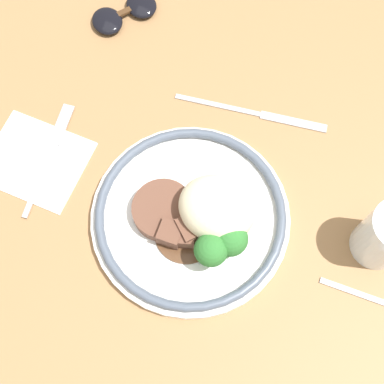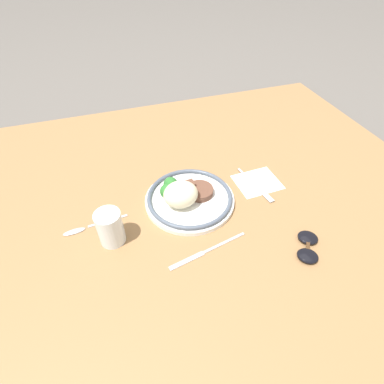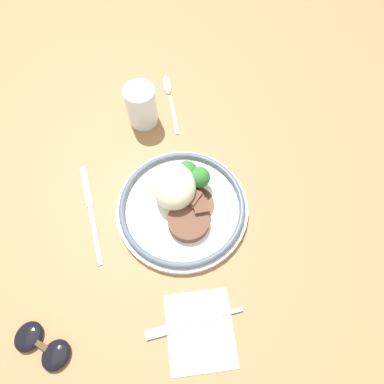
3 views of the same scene
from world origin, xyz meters
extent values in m
plane|color=#5B5651|center=(0.00, 0.00, 0.00)|extent=(8.00, 8.00, 0.00)
cube|color=olive|center=(0.00, 0.00, 0.02)|extent=(1.51, 1.24, 0.03)
cube|color=white|center=(-0.21, -0.03, 0.03)|extent=(0.14, 0.12, 0.00)
cylinder|color=white|center=(0.01, -0.01, 0.04)|extent=(0.25, 0.25, 0.01)
torus|color=#4C5666|center=(0.01, -0.01, 0.05)|extent=(0.24, 0.24, 0.01)
ellipsoid|color=beige|center=(0.04, 0.00, 0.08)|extent=(0.10, 0.08, 0.07)
cylinder|color=brown|center=(-0.02, -0.02, 0.05)|extent=(0.08, 0.08, 0.02)
cylinder|color=#51331E|center=(0.02, -0.03, 0.05)|extent=(0.08, 0.08, 0.00)
cube|color=brown|center=(0.02, -0.04, 0.06)|extent=(0.04, 0.04, 0.03)
cube|color=brown|center=(0.02, -0.03, 0.06)|extent=(0.04, 0.04, 0.03)
cube|color=brown|center=(0.02, -0.04, 0.06)|extent=(0.03, 0.03, 0.03)
cube|color=brown|center=(0.00, -0.05, 0.06)|extent=(0.03, 0.03, 0.03)
cube|color=brown|center=(0.01, -0.04, 0.06)|extent=(0.03, 0.03, 0.02)
cube|color=brown|center=(0.02, -0.02, 0.05)|extent=(0.03, 0.03, 0.02)
cylinder|color=#5B8E47|center=(0.06, -0.02, 0.05)|extent=(0.02, 0.02, 0.02)
sphere|color=#2D702D|center=(0.06, -0.02, 0.08)|extent=(0.04, 0.04, 0.04)
cylinder|color=#5B8E47|center=(0.07, -0.03, 0.05)|extent=(0.02, 0.02, 0.02)
sphere|color=#2D702D|center=(0.07, -0.03, 0.08)|extent=(0.04, 0.04, 0.04)
cylinder|color=#5B8E47|center=(0.06, -0.02, 0.05)|extent=(0.01, 0.01, 0.01)
sphere|color=#2D702D|center=(0.06, -0.02, 0.07)|extent=(0.03, 0.03, 0.03)
cylinder|color=#5B8E47|center=(0.06, -0.03, 0.05)|extent=(0.01, 0.01, 0.01)
sphere|color=#2D702D|center=(0.06, -0.03, 0.07)|extent=(0.03, 0.03, 0.03)
cylinder|color=#5B8E47|center=(0.06, -0.05, 0.05)|extent=(0.01, 0.01, 0.02)
sphere|color=#2D702D|center=(0.06, -0.05, 0.08)|extent=(0.04, 0.04, 0.04)
cylinder|color=yellow|center=(0.24, 0.06, 0.07)|extent=(0.06, 0.06, 0.08)
cylinder|color=white|center=(0.24, 0.06, 0.08)|extent=(0.06, 0.06, 0.09)
cube|color=#ADADB2|center=(-0.19, -0.05, 0.03)|extent=(0.02, 0.10, 0.00)
cube|color=#ADADB2|center=(-0.21, 0.03, 0.03)|extent=(0.03, 0.06, 0.00)
cube|color=#ADADB2|center=(-0.02, 0.16, 0.03)|extent=(0.13, 0.03, 0.00)
cube|color=#ADADB2|center=(0.08, 0.18, 0.03)|extent=(0.09, 0.03, 0.00)
cube|color=#ADADB2|center=(0.24, -0.01, 0.03)|extent=(0.11, 0.02, 0.00)
ellipsoid|color=#ADADB2|center=(0.33, 0.00, 0.03)|extent=(0.06, 0.02, 0.01)
ellipsoid|color=black|center=(-0.23, 0.21, 0.04)|extent=(0.07, 0.06, 0.02)
ellipsoid|color=black|center=(-0.20, 0.26, 0.04)|extent=(0.07, 0.06, 0.02)
cube|color=#472D19|center=(-0.21, 0.23, 0.04)|extent=(0.02, 0.02, 0.00)
camera|label=1|loc=(0.10, -0.20, 0.69)|focal=50.00mm
camera|label=2|loc=(0.19, 0.57, 0.64)|focal=28.00mm
camera|label=3|loc=(-0.28, -0.01, 0.70)|focal=35.00mm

